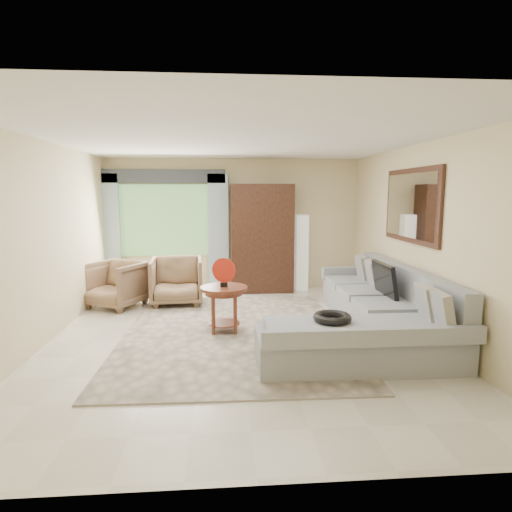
{
  "coord_description": "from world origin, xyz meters",
  "views": [
    {
      "loc": [
        -0.21,
        -5.57,
        1.92
      ],
      "look_at": [
        0.25,
        0.35,
        1.05
      ],
      "focal_mm": 30.0,
      "sensor_mm": 36.0,
      "label": 1
    }
  ],
  "objects": [
    {
      "name": "ground",
      "position": [
        0.0,
        0.0,
        0.0
      ],
      "size": [
        6.0,
        6.0,
        0.0
      ],
      "primitive_type": "plane",
      "color": "silver",
      "rests_on": "ground"
    },
    {
      "name": "area_rug",
      "position": [
        -0.06,
        0.15,
        0.01
      ],
      "size": [
        3.06,
        4.05,
        0.02
      ],
      "primitive_type": "cube",
      "rotation": [
        0.0,
        0.0,
        -0.02
      ],
      "color": "#BDAB95",
      "rests_on": "ground"
    },
    {
      "name": "sectional_sofa",
      "position": [
        1.78,
        -0.18,
        0.28
      ],
      "size": [
        2.3,
        3.46,
        0.9
      ],
      "color": "#92969A",
      "rests_on": "ground"
    },
    {
      "name": "tv_screen",
      "position": [
        2.05,
        0.16,
        0.72
      ],
      "size": [
        0.14,
        0.74,
        0.48
      ],
      "primitive_type": "cube",
      "rotation": [
        0.0,
        -0.17,
        0.0
      ],
      "color": "black",
      "rests_on": "sectional_sofa"
    },
    {
      "name": "garden_hose",
      "position": [
        1.0,
        -1.02,
        0.55
      ],
      "size": [
        0.43,
        0.43,
        0.09
      ],
      "primitive_type": "torus",
      "color": "black",
      "rests_on": "sectional_sofa"
    },
    {
      "name": "coffee_table",
      "position": [
        -0.21,
        0.2,
        0.34
      ],
      "size": [
        0.65,
        0.65,
        0.65
      ],
      "rotation": [
        0.0,
        0.0,
        0.26
      ],
      "color": "#492013",
      "rests_on": "ground"
    },
    {
      "name": "red_disc",
      "position": [
        -0.21,
        0.2,
        0.88
      ],
      "size": [
        0.32,
        0.15,
        0.34
      ],
      "primitive_type": "cylinder",
      "rotation": [
        1.57,
        0.0,
        -0.39
      ],
      "color": "red",
      "rests_on": "coffee_table"
    },
    {
      "name": "armchair_left",
      "position": [
        -2.04,
        1.7,
        0.39
      ],
      "size": [
        1.14,
        1.15,
        0.78
      ],
      "primitive_type": "imported",
      "rotation": [
        0.0,
        0.0,
        -0.48
      ],
      "color": "#8B614C",
      "rests_on": "ground"
    },
    {
      "name": "armchair_right",
      "position": [
        -1.03,
        1.82,
        0.41
      ],
      "size": [
        0.93,
        0.95,
        0.82
      ],
      "primitive_type": "imported",
      "rotation": [
        0.0,
        0.0,
        0.07
      ],
      "color": "#846148",
      "rests_on": "ground"
    },
    {
      "name": "potted_plant",
      "position": [
        -2.09,
        2.79,
        0.25
      ],
      "size": [
        0.57,
        0.54,
        0.5
      ],
      "primitive_type": "imported",
      "rotation": [
        0.0,
        0.0,
        0.4
      ],
      "color": "#999999",
      "rests_on": "ground"
    },
    {
      "name": "armoire",
      "position": [
        0.55,
        2.72,
        1.05
      ],
      "size": [
        1.2,
        0.55,
        2.1
      ],
      "primitive_type": "cube",
      "color": "black",
      "rests_on": "ground"
    },
    {
      "name": "floor_lamp",
      "position": [
        1.35,
        2.78,
        0.75
      ],
      "size": [
        0.24,
        0.24,
        1.5
      ],
      "primitive_type": "cube",
      "color": "silver",
      "rests_on": "ground"
    },
    {
      "name": "window",
      "position": [
        -1.35,
        2.97,
        1.4
      ],
      "size": [
        1.8,
        0.04,
        1.4
      ],
      "primitive_type": "cube",
      "color": "#669E59",
      "rests_on": "wall_back"
    },
    {
      "name": "curtain_left",
      "position": [
        -2.4,
        2.88,
        1.15
      ],
      "size": [
        0.4,
        0.08,
        2.3
      ],
      "primitive_type": "cube",
      "color": "#9EB7CC",
      "rests_on": "ground"
    },
    {
      "name": "curtain_right",
      "position": [
        -0.3,
        2.88,
        1.15
      ],
      "size": [
        0.4,
        0.08,
        2.3
      ],
      "primitive_type": "cube",
      "color": "#9EB7CC",
      "rests_on": "ground"
    },
    {
      "name": "valance",
      "position": [
        -1.35,
        2.9,
        2.25
      ],
      "size": [
        2.4,
        0.12,
        0.26
      ],
      "primitive_type": "cube",
      "color": "#1E232D",
      "rests_on": "wall_back"
    },
    {
      "name": "wall_mirror",
      "position": [
        2.46,
        0.35,
        1.75
      ],
      "size": [
        0.05,
        1.7,
        1.05
      ],
      "color": "black",
      "rests_on": "wall_right"
    }
  ]
}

